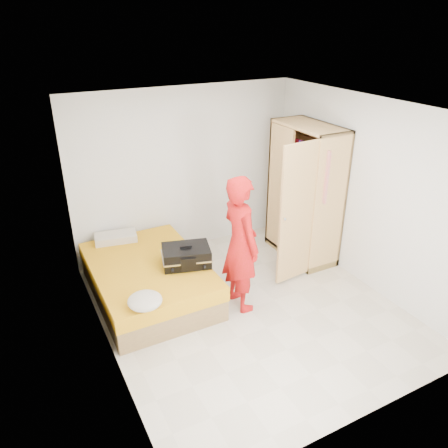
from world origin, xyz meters
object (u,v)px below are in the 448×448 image
bed (149,279)px  suitcase (186,256)px  wardrobe (304,198)px  round_cushion (145,301)px  person (240,244)px

bed → suitcase: 0.64m
wardrobe → round_cushion: size_ratio=5.29×
wardrobe → suitcase: size_ratio=2.84×
person → suitcase: person is taller
bed → suitcase: size_ratio=2.74×
round_cushion → person: bearing=6.6°
wardrobe → suitcase: bearing=-174.5°
person → round_cushion: 1.37m
wardrobe → round_cushion: wardrobe is taller
bed → round_cushion: size_ratio=5.09×
suitcase → round_cushion: 1.03m
bed → wardrobe: size_ratio=0.96×
bed → wardrobe: 2.61m
bed → suitcase: (0.46, -0.24, 0.37)m
round_cushion → bed: bearing=70.0°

